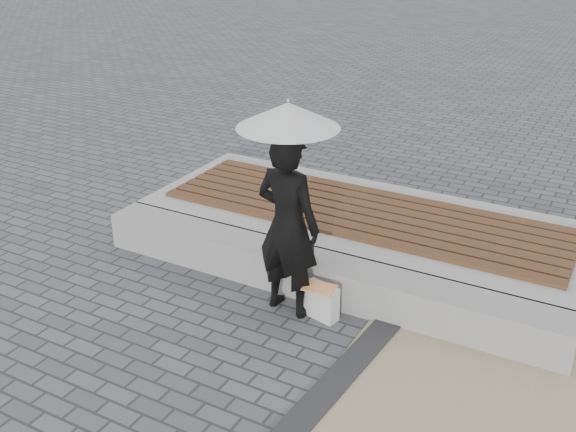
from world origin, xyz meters
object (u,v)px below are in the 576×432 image
at_px(parasol, 288,115).
at_px(canvas_tote, 321,302).
at_px(woman, 288,225).
at_px(seating_ledge, 316,275).
at_px(handbag, 299,249).

relative_size(parasol, canvas_tote, 3.35).
xyz_separation_m(woman, parasol, (0.00, -0.00, 1.06)).
bearing_deg(seating_ledge, handbag, -148.75).
height_order(woman, parasol, parasol).
relative_size(woman, parasol, 1.54).
bearing_deg(canvas_tote, woman, -164.82).
distance_m(seating_ledge, handbag, 0.35).
xyz_separation_m(handbag, canvas_tote, (0.41, -0.31, -0.33)).
xyz_separation_m(seating_ledge, woman, (-0.10, -0.41, 0.70)).
bearing_deg(handbag, seating_ledge, 37.82).
xyz_separation_m(parasol, handbag, (-0.05, 0.32, -1.46)).
height_order(parasol, canvas_tote, parasol).
bearing_deg(parasol, handbag, 98.87).
bearing_deg(handbag, parasol, -74.56).
bearing_deg(woman, seating_ledge, -97.30).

